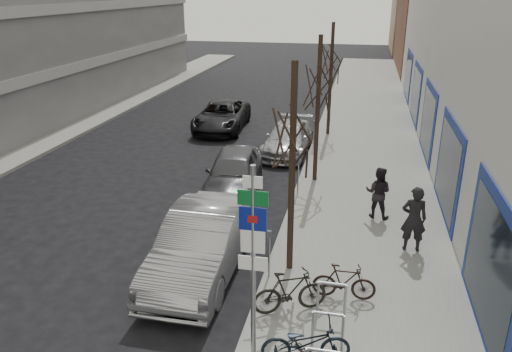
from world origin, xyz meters
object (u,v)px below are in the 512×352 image
at_px(tree_mid, 319,75).
at_px(pedestrian_near, 414,219).
at_px(highway_sign_pole, 253,255).
at_px(parked_car_mid, 234,172).
at_px(tree_far, 332,53).
at_px(pedestrian_far, 378,192).
at_px(meter_front, 269,249).
at_px(parked_car_front, 202,243).
at_px(lane_car, 222,116).
at_px(tree_near, 293,121).
at_px(meter_mid, 298,173).
at_px(bike_mid_inner, 290,291).
at_px(bike_far_inner, 344,281).
at_px(parked_car_back, 288,139).
at_px(bike_rack, 328,326).
at_px(bike_mid_curb, 306,339).
at_px(meter_back, 314,131).

xyz_separation_m(tree_mid, pedestrian_near, (3.17, -4.85, -3.01)).
relative_size(highway_sign_pole, parked_car_mid, 0.92).
height_order(highway_sign_pole, pedestrian_near, highway_sign_pole).
distance_m(tree_far, pedestrian_far, 10.13).
relative_size(tree_mid, meter_front, 4.33).
bearing_deg(parked_car_front, lane_car, 103.42).
bearing_deg(pedestrian_near, tree_mid, -59.85).
bearing_deg(tree_near, pedestrian_far, 58.14).
distance_m(tree_near, meter_mid, 5.95).
xyz_separation_m(bike_mid_inner, bike_far_inner, (1.16, 0.77, -0.07)).
xyz_separation_m(meter_mid, pedestrian_near, (3.62, -3.35, 0.18)).
bearing_deg(tree_mid, tree_near, -90.00).
height_order(parked_car_front, parked_car_back, parked_car_front).
bearing_deg(bike_far_inner, bike_mid_inner, 122.25).
distance_m(highway_sign_pole, bike_rack, 2.36).
xyz_separation_m(bike_mid_inner, parked_car_mid, (-3.08, 6.90, 0.10)).
height_order(tree_mid, parked_car_mid, tree_mid).
bearing_deg(bike_mid_curb, parked_car_back, -3.34).
bearing_deg(pedestrian_near, pedestrian_far, -68.26).
height_order(tree_far, parked_car_mid, tree_far).
distance_m(bike_mid_inner, pedestrian_far, 5.85).
distance_m(tree_far, parked_car_back, 4.82).
distance_m(bike_rack, parked_car_mid, 8.88).
relative_size(highway_sign_pole, tree_mid, 0.76).
bearing_deg(bike_mid_curb, pedestrian_far, -24.91).
xyz_separation_m(parked_car_front, lane_car, (-3.33, 13.64, -0.14)).
distance_m(meter_back, bike_far_inner, 11.76).
bearing_deg(bike_far_inner, parked_car_back, 13.85).
xyz_separation_m(parked_car_back, lane_car, (-3.98, 3.20, 0.05)).
xyz_separation_m(tree_mid, tree_far, (0.00, 6.50, 0.00)).
height_order(meter_front, pedestrian_far, pedestrian_far).
height_order(bike_mid_inner, parked_car_back, parked_car_back).
height_order(meter_mid, bike_far_inner, meter_mid).
bearing_deg(bike_rack, pedestrian_far, 80.81).
bearing_deg(bike_far_inner, lane_car, 24.74).
bearing_deg(parked_car_back, bike_rack, -76.27).
height_order(tree_mid, bike_far_inner, tree_mid).
bearing_deg(lane_car, tree_mid, -53.58).
xyz_separation_m(meter_mid, bike_far_inner, (1.89, -6.10, -0.31)).
distance_m(tree_far, bike_far_inner, 14.60).
xyz_separation_m(parked_car_front, parked_car_back, (0.65, 10.44, -0.19)).
xyz_separation_m(pedestrian_near, pedestrian_far, (-0.91, 1.98, -0.10)).
bearing_deg(bike_mid_curb, pedestrian_near, -38.26).
relative_size(bike_mid_curb, lane_car, 0.34).
relative_size(tree_mid, pedestrian_far, 3.25).
xyz_separation_m(bike_mid_inner, parked_car_back, (-1.85, 11.88, -0.02)).
xyz_separation_m(highway_sign_pole, tree_far, (0.20, 16.51, 1.65)).
height_order(bike_mid_inner, parked_car_front, parked_car_front).
height_order(tree_mid, bike_mid_curb, tree_mid).
height_order(highway_sign_pole, parked_car_front, highway_sign_pole).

